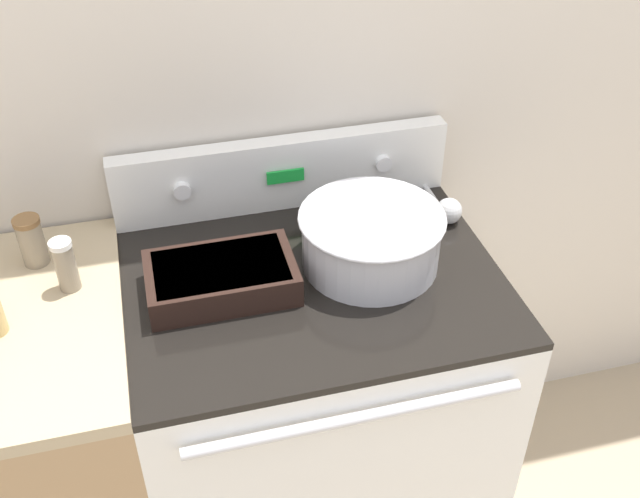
% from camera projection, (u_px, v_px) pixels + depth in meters
% --- Properties ---
extents(kitchen_wall, '(8.00, 0.05, 2.50)m').
position_uv_depth(kitchen_wall, '(274.00, 76.00, 1.72)').
color(kitchen_wall, beige).
rests_on(kitchen_wall, ground_plane).
extents(stove_range, '(0.81, 0.67, 0.94)m').
position_uv_depth(stove_range, '(314.00, 418.00, 1.91)').
color(stove_range, white).
rests_on(stove_range, ground_plane).
extents(control_panel, '(0.81, 0.07, 0.18)m').
position_uv_depth(control_panel, '(283.00, 173.00, 1.80)').
color(control_panel, white).
rests_on(control_panel, stove_range).
extents(side_counter, '(0.61, 0.64, 0.95)m').
position_uv_depth(side_counter, '(23.00, 476.00, 1.77)').
color(side_counter, tan).
rests_on(side_counter, ground_plane).
extents(mixing_bowl, '(0.32, 0.32, 0.13)m').
position_uv_depth(mixing_bowl, '(371.00, 236.00, 1.62)').
color(mixing_bowl, silver).
rests_on(mixing_bowl, stove_range).
extents(casserole_dish, '(0.31, 0.19, 0.07)m').
position_uv_depth(casserole_dish, '(221.00, 276.00, 1.57)').
color(casserole_dish, black).
rests_on(casserole_dish, stove_range).
extents(ladle, '(0.06, 0.25, 0.06)m').
position_uv_depth(ladle, '(446.00, 208.00, 1.79)').
color(ladle, '#B7B7B7').
rests_on(ladle, stove_range).
extents(spice_jar_white_cap, '(0.05, 0.05, 0.12)m').
position_uv_depth(spice_jar_white_cap, '(65.00, 265.00, 1.55)').
color(spice_jar_white_cap, gray).
rests_on(spice_jar_white_cap, side_counter).
extents(spice_jar_brown_cap, '(0.06, 0.06, 0.12)m').
position_uv_depth(spice_jar_brown_cap, '(32.00, 241.00, 1.62)').
color(spice_jar_brown_cap, gray).
rests_on(spice_jar_brown_cap, side_counter).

